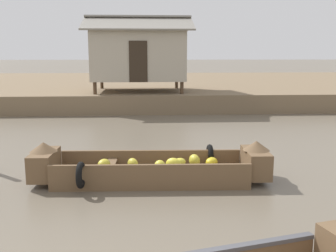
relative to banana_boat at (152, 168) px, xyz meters
name	(u,v)px	position (x,y,z in m)	size (l,w,h in m)	color
ground_plane	(136,135)	(-0.45, 4.79, -0.29)	(300.00, 300.00, 0.00)	#665B4C
riverbank_strip	(140,86)	(-0.45, 18.93, 0.13)	(160.00, 20.00, 0.85)	#756047
banana_boat	(152,168)	(0.00, 0.00, 0.00)	(5.02, 1.82, 0.86)	brown
stilt_house_mid_left	(139,53)	(-0.40, 11.16, 2.37)	(5.00, 3.83, 3.57)	#4C3826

